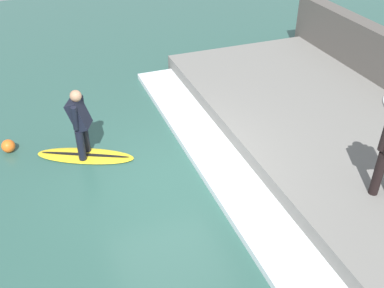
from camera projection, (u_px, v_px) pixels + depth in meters
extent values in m
plane|color=#2D564C|center=(167.00, 178.00, 8.99)|extent=(28.00, 28.00, 0.00)
cube|color=slate|center=(331.00, 132.00, 9.99)|extent=(4.40, 9.79, 0.45)
cube|color=silver|center=(219.00, 163.00, 9.28)|extent=(1.00, 9.30, 0.14)
ellipsoid|color=yellow|center=(85.00, 156.00, 9.58)|extent=(2.13, 1.44, 0.06)
ellipsoid|color=black|center=(85.00, 155.00, 9.56)|extent=(1.78, 0.94, 0.01)
cylinder|color=black|center=(85.00, 137.00, 9.50)|extent=(0.16, 0.16, 0.69)
cylinder|color=black|center=(81.00, 145.00, 9.24)|extent=(0.16, 0.16, 0.69)
cube|color=black|center=(79.00, 114.00, 9.00)|extent=(0.55, 0.54, 0.66)
sphere|color=#A87A5B|center=(76.00, 96.00, 8.77)|extent=(0.23, 0.23, 0.23)
cylinder|color=black|center=(82.00, 107.00, 9.17)|extent=(0.12, 0.19, 0.55)
cylinder|color=black|center=(75.00, 118.00, 8.80)|extent=(0.12, 0.19, 0.55)
cylinder|color=black|center=(378.00, 174.00, 7.68)|extent=(0.16, 0.16, 0.86)
sphere|color=orange|center=(8.00, 146.00, 9.68)|extent=(0.29, 0.29, 0.29)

